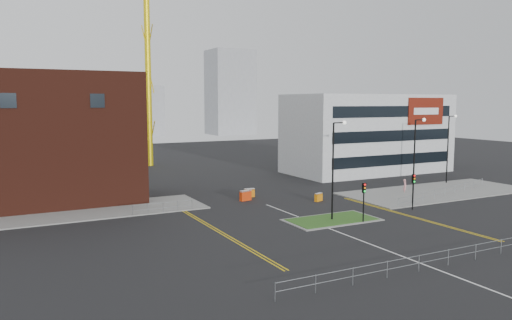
% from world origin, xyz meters
% --- Properties ---
extents(ground, '(200.00, 200.00, 0.00)m').
position_xyz_m(ground, '(0.00, 0.00, 0.00)').
color(ground, black).
rests_on(ground, ground).
extents(pavement_left, '(28.00, 8.00, 0.12)m').
position_xyz_m(pavement_left, '(-20.00, 22.00, 0.06)').
color(pavement_left, slate).
rests_on(pavement_left, ground).
extents(pavement_right, '(24.00, 10.00, 0.12)m').
position_xyz_m(pavement_right, '(22.00, 14.00, 0.06)').
color(pavement_right, slate).
rests_on(pavement_right, ground).
extents(island_kerb, '(8.60, 4.60, 0.08)m').
position_xyz_m(island_kerb, '(2.00, 8.00, 0.04)').
color(island_kerb, slate).
rests_on(island_kerb, ground).
extents(grass_island, '(8.00, 4.00, 0.12)m').
position_xyz_m(grass_island, '(2.00, 8.00, 0.06)').
color(grass_island, '#264A18').
rests_on(grass_island, ground).
extents(brick_building, '(24.20, 10.07, 14.24)m').
position_xyz_m(brick_building, '(-22.97, 28.00, 6.85)').
color(brick_building, '#481C12').
rests_on(brick_building, ground).
extents(office_block, '(25.00, 12.20, 12.00)m').
position_xyz_m(office_block, '(26.01, 31.97, 6.00)').
color(office_block, silver).
rests_on(office_block, ground).
extents(tower_crane, '(49.14, 21.73, 41.38)m').
position_xyz_m(tower_crane, '(3.11, 57.18, 28.40)').
color(tower_crane, yellow).
rests_on(tower_crane, ground).
extents(streetlamp_island, '(1.46, 0.36, 9.18)m').
position_xyz_m(streetlamp_island, '(2.22, 8.00, 5.41)').
color(streetlamp_island, black).
rests_on(streetlamp_island, ground).
extents(streetlamp_right_near, '(1.46, 0.36, 9.18)m').
position_xyz_m(streetlamp_right_near, '(14.22, 10.00, 5.41)').
color(streetlamp_right_near, black).
rests_on(streetlamp_right_near, ground).
extents(streetlamp_right_far, '(1.46, 0.36, 9.18)m').
position_xyz_m(streetlamp_right_far, '(28.22, 18.00, 5.41)').
color(streetlamp_right_far, black).
rests_on(streetlamp_right_far, ground).
extents(traffic_light_island, '(0.28, 0.33, 3.65)m').
position_xyz_m(traffic_light_island, '(4.00, 5.98, 2.57)').
color(traffic_light_island, black).
rests_on(traffic_light_island, ground).
extents(traffic_light_right, '(0.28, 0.33, 3.65)m').
position_xyz_m(traffic_light_right, '(12.00, 7.98, 2.57)').
color(traffic_light_right, black).
rests_on(traffic_light_right, ground).
extents(railing_front, '(24.05, 0.05, 1.10)m').
position_xyz_m(railing_front, '(0.00, -6.00, 0.78)').
color(railing_front, gray).
rests_on(railing_front, ground).
extents(railing_left, '(6.05, 0.05, 1.10)m').
position_xyz_m(railing_left, '(-11.00, 18.00, 0.74)').
color(railing_left, gray).
rests_on(railing_left, ground).
extents(railing_right, '(19.05, 5.05, 1.10)m').
position_xyz_m(railing_right, '(20.50, 11.50, 0.78)').
color(railing_right, gray).
rests_on(railing_right, ground).
extents(centre_line, '(0.15, 30.00, 0.01)m').
position_xyz_m(centre_line, '(0.00, 2.00, 0.01)').
color(centre_line, silver).
rests_on(centre_line, ground).
extents(yellow_left_a, '(0.12, 24.00, 0.01)m').
position_xyz_m(yellow_left_a, '(-9.00, 10.00, 0.01)').
color(yellow_left_a, gold).
rests_on(yellow_left_a, ground).
extents(yellow_left_b, '(0.12, 24.00, 0.01)m').
position_xyz_m(yellow_left_b, '(-8.70, 10.00, 0.01)').
color(yellow_left_b, gold).
rests_on(yellow_left_b, ground).
extents(yellow_right_a, '(0.12, 20.00, 0.01)m').
position_xyz_m(yellow_right_a, '(9.50, 6.00, 0.01)').
color(yellow_right_a, gold).
rests_on(yellow_right_a, ground).
extents(yellow_right_b, '(0.12, 20.00, 0.01)m').
position_xyz_m(yellow_right_b, '(9.80, 6.00, 0.01)').
color(yellow_right_b, gold).
rests_on(yellow_right_b, ground).
extents(skyline_b, '(24.00, 12.00, 16.00)m').
position_xyz_m(skyline_b, '(10.00, 130.00, 8.00)').
color(skyline_b, gray).
rests_on(skyline_b, ground).
extents(skyline_c, '(14.00, 12.00, 28.00)m').
position_xyz_m(skyline_c, '(45.00, 125.00, 14.00)').
color(skyline_c, gray).
rests_on(skyline_c, ground).
extents(skyline_d, '(30.00, 12.00, 12.00)m').
position_xyz_m(skyline_d, '(-8.00, 140.00, 6.00)').
color(skyline_d, gray).
rests_on(skyline_d, ground).
extents(pedestrian, '(0.73, 0.72, 1.70)m').
position_xyz_m(pedestrian, '(17.95, 15.26, 0.85)').
color(pedestrian, pink).
rests_on(pedestrian, ground).
extents(barrier_left, '(1.43, 0.75, 1.15)m').
position_xyz_m(barrier_left, '(-1.00, 20.01, 0.62)').
color(barrier_left, red).
rests_on(barrier_left, ground).
extents(barrier_mid, '(1.22, 0.47, 1.01)m').
position_xyz_m(barrier_mid, '(0.28, 21.59, 0.55)').
color(barrier_mid, '#CD6B0B').
rests_on(barrier_mid, ground).
extents(barrier_right, '(1.13, 0.73, 0.90)m').
position_xyz_m(barrier_right, '(6.00, 16.00, 0.49)').
color(barrier_right, orange).
rests_on(barrier_right, ground).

